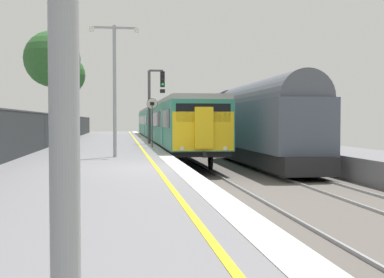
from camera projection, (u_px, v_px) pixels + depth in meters
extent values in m
cube|color=slate|center=(86.00, 185.00, 15.33)|extent=(6.40, 110.00, 1.00)
cube|color=silver|center=(180.00, 167.00, 15.72)|extent=(0.60, 110.00, 0.01)
cube|color=yellow|center=(156.00, 168.00, 15.61)|extent=(0.12, 110.00, 0.01)
cube|color=#56514C|center=(354.00, 198.00, 16.57)|extent=(11.00, 110.00, 0.20)
cube|color=gray|center=(211.00, 197.00, 15.89)|extent=(0.07, 110.00, 0.08)
cube|color=gray|center=(255.00, 196.00, 16.09)|extent=(0.07, 110.00, 0.08)
cube|color=gray|center=(330.00, 195.00, 16.45)|extent=(0.07, 110.00, 0.08)
cube|color=gray|center=(371.00, 194.00, 16.65)|extent=(0.07, 110.00, 0.08)
cube|color=#2D846B|center=(178.00, 124.00, 31.39)|extent=(2.80, 19.67, 2.30)
cube|color=black|center=(178.00, 144.00, 31.44)|extent=(2.64, 19.07, 0.25)
cube|color=#999E9E|center=(178.00, 104.00, 31.35)|extent=(2.68, 19.67, 0.24)
cube|color=black|center=(155.00, 119.00, 31.19)|extent=(0.02, 18.07, 0.84)
cube|color=teal|center=(162.00, 127.00, 26.33)|extent=(0.03, 1.10, 1.90)
cube|color=teal|center=(151.00, 125.00, 36.07)|extent=(0.03, 1.10, 1.90)
cylinder|color=black|center=(179.00, 162.00, 24.19)|extent=(0.12, 0.84, 0.84)
cylinder|color=black|center=(210.00, 161.00, 24.41)|extent=(0.12, 0.84, 0.84)
cylinder|color=black|center=(157.00, 146.00, 38.51)|extent=(0.12, 0.84, 0.84)
cylinder|color=black|center=(177.00, 146.00, 38.73)|extent=(0.12, 0.84, 0.84)
cube|color=#2D846B|center=(156.00, 123.00, 51.45)|extent=(2.80, 19.67, 2.30)
cube|color=black|center=(156.00, 135.00, 51.50)|extent=(2.64, 19.07, 0.25)
cube|color=#999E9E|center=(156.00, 111.00, 51.41)|extent=(2.68, 19.67, 0.24)
cube|color=black|center=(142.00, 120.00, 51.24)|extent=(0.02, 18.07, 0.84)
cube|color=teal|center=(144.00, 124.00, 46.39)|extent=(0.03, 1.10, 1.90)
cube|color=teal|center=(140.00, 124.00, 56.12)|extent=(0.03, 1.10, 1.90)
cylinder|color=black|center=(153.00, 143.00, 44.25)|extent=(0.12, 0.84, 0.84)
cylinder|color=black|center=(170.00, 143.00, 44.47)|extent=(0.12, 0.84, 0.84)
cylinder|color=black|center=(145.00, 138.00, 58.57)|extent=(0.12, 0.84, 0.84)
cylinder|color=black|center=(158.00, 138.00, 58.78)|extent=(0.12, 0.84, 0.84)
cube|color=yellow|center=(203.00, 131.00, 21.71)|extent=(2.70, 0.10, 1.70)
cube|color=black|center=(203.00, 113.00, 21.67)|extent=(2.40, 0.08, 0.80)
cube|color=yellow|center=(204.00, 128.00, 21.57)|extent=(0.80, 0.24, 1.80)
cylinder|color=white|center=(182.00, 149.00, 21.55)|extent=(0.18, 0.06, 0.18)
cylinder|color=white|center=(225.00, 148.00, 21.81)|extent=(0.18, 0.06, 0.18)
cylinder|color=black|center=(204.00, 155.00, 21.46)|extent=(0.20, 0.35, 0.20)
cube|color=black|center=(156.00, 108.00, 51.40)|extent=(0.60, 0.90, 0.20)
cube|color=#232326|center=(264.00, 155.00, 26.62)|extent=(2.30, 13.80, 0.79)
cube|color=#4C5666|center=(264.00, 125.00, 26.56)|extent=(2.60, 13.00, 2.42)
cylinder|color=#515660|center=(264.00, 103.00, 26.52)|extent=(2.39, 12.60, 2.39)
cylinder|color=black|center=(279.00, 166.00, 21.67)|extent=(0.12, 0.84, 0.84)
cylinder|color=black|center=(313.00, 166.00, 21.89)|extent=(0.12, 0.84, 0.84)
cylinder|color=black|center=(230.00, 152.00, 31.36)|extent=(0.12, 0.84, 0.84)
cylinder|color=black|center=(254.00, 152.00, 31.58)|extent=(0.12, 0.84, 0.84)
cube|color=#232326|center=(214.00, 143.00, 41.06)|extent=(2.30, 13.80, 0.79)
cube|color=#4C5666|center=(214.00, 124.00, 41.01)|extent=(2.60, 13.00, 2.42)
cylinder|color=#515660|center=(214.00, 109.00, 40.96)|extent=(2.39, 12.60, 2.39)
cylinder|color=black|center=(216.00, 148.00, 36.11)|extent=(0.12, 0.84, 0.84)
cylinder|color=black|center=(237.00, 148.00, 36.33)|extent=(0.12, 0.84, 0.84)
cylinder|color=black|center=(196.00, 142.00, 45.81)|extent=(0.12, 0.84, 0.84)
cylinder|color=black|center=(212.00, 142.00, 46.03)|extent=(0.12, 0.84, 0.84)
cube|color=#232326|center=(190.00, 138.00, 55.51)|extent=(2.30, 13.80, 0.79)
cube|color=#4C5666|center=(190.00, 123.00, 55.45)|extent=(2.60, 13.00, 2.42)
cylinder|color=#515660|center=(190.00, 112.00, 55.41)|extent=(2.39, 12.60, 2.39)
cylinder|color=black|center=(189.00, 140.00, 50.56)|extent=(0.12, 0.84, 0.84)
cylinder|color=black|center=(204.00, 140.00, 50.77)|extent=(0.12, 0.84, 0.84)
cylinder|color=black|center=(178.00, 137.00, 60.25)|extent=(0.12, 0.84, 0.84)
cylinder|color=black|center=(191.00, 137.00, 60.47)|extent=(0.12, 0.84, 0.84)
cylinder|color=#47474C|center=(149.00, 107.00, 31.92)|extent=(0.18, 0.18, 4.67)
cube|color=#47474C|center=(156.00, 71.00, 31.90)|extent=(0.90, 0.12, 0.12)
cube|color=black|center=(162.00, 79.00, 31.98)|extent=(0.28, 0.20, 1.00)
cylinder|color=black|center=(163.00, 74.00, 31.85)|extent=(0.16, 0.04, 0.16)
cylinder|color=black|center=(163.00, 79.00, 31.86)|extent=(0.16, 0.04, 0.16)
cylinder|color=#19D83F|center=(163.00, 84.00, 31.87)|extent=(0.16, 0.04, 0.16)
cube|color=black|center=(162.00, 91.00, 32.00)|extent=(0.32, 0.16, 0.24)
cylinder|color=#59595B|center=(152.00, 126.00, 27.36)|extent=(0.08, 0.08, 2.35)
cylinder|color=black|center=(152.00, 104.00, 27.32)|extent=(0.59, 0.02, 0.59)
cylinder|color=silver|center=(152.00, 104.00, 27.31)|extent=(0.56, 0.02, 0.56)
cube|color=black|center=(152.00, 104.00, 27.29)|extent=(0.24, 0.01, 0.18)
cylinder|color=#93999E|center=(115.00, 91.00, 20.24)|extent=(0.14, 0.14, 5.32)
cube|color=#93999E|center=(126.00, 28.00, 20.21)|extent=(0.90, 0.08, 0.08)
cylinder|color=silver|center=(137.00, 30.00, 20.28)|extent=(0.20, 0.20, 0.18)
cube|color=#93999E|center=(103.00, 27.00, 20.09)|extent=(0.90, 0.08, 0.08)
cylinder|color=silver|center=(92.00, 29.00, 20.03)|extent=(0.20, 0.20, 0.18)
cylinder|color=#38383D|center=(44.00, 131.00, 26.43)|extent=(0.07, 0.07, 1.87)
cylinder|color=#38383D|center=(68.00, 128.00, 38.00)|extent=(0.07, 0.07, 1.87)
cylinder|color=#38383D|center=(80.00, 126.00, 49.56)|extent=(0.07, 0.07, 1.87)
cylinder|color=#38383D|center=(88.00, 125.00, 61.12)|extent=(0.07, 0.07, 1.87)
cylinder|color=#473323|center=(53.00, 107.00, 37.87)|extent=(0.39, 0.39, 4.98)
sphere|color=#285628|center=(52.00, 59.00, 37.74)|extent=(4.22, 4.22, 4.22)
sphere|color=#285628|center=(46.00, 65.00, 37.18)|extent=(2.91, 2.91, 2.91)
cylinder|color=#473323|center=(65.00, 111.00, 48.12)|extent=(0.43, 0.43, 4.81)
sphere|color=#285628|center=(65.00, 75.00, 47.99)|extent=(3.87, 3.87, 3.87)
sphere|color=#285628|center=(69.00, 80.00, 47.88)|extent=(2.34, 2.34, 2.34)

